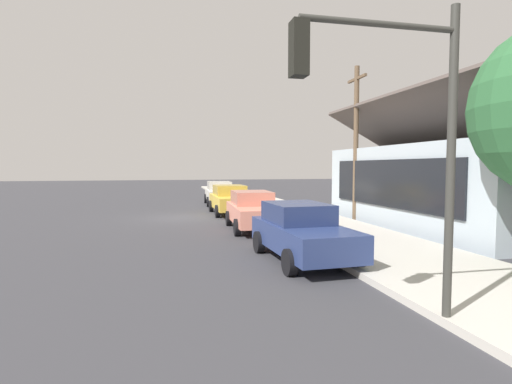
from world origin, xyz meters
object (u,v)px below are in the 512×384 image
at_px(car_navy, 302,231).
at_px(utility_pole_wooden, 356,140).
at_px(car_coral, 253,210).
at_px(car_mustard, 230,199).
at_px(fire_hydrant_red, 299,221).
at_px(car_ivory, 220,193).
at_px(traffic_light_main, 393,112).

height_order(car_navy, utility_pole_wooden, utility_pole_wooden).
distance_m(car_coral, car_navy, 5.72).
relative_size(car_coral, utility_pole_wooden, 0.60).
bearing_deg(utility_pole_wooden, car_mustard, -125.32).
bearing_deg(fire_hydrant_red, car_ivory, -173.66).
bearing_deg(car_coral, traffic_light_main, 1.43).
relative_size(car_ivory, utility_pole_wooden, 0.60).
xyz_separation_m(car_mustard, utility_pole_wooden, (3.96, 5.59, 3.11)).
height_order(car_mustard, fire_hydrant_red, car_mustard).
relative_size(car_ivory, car_coral, 1.00).
bearing_deg(traffic_light_main, car_ivory, 179.41).
xyz_separation_m(car_navy, traffic_light_main, (4.99, -0.27, 2.68)).
relative_size(car_mustard, car_coral, 1.00).
height_order(car_mustard, traffic_light_main, traffic_light_main).
height_order(car_mustard, car_navy, same).
height_order(car_coral, car_navy, same).
height_order(car_ivory, fire_hydrant_red, car_ivory).
relative_size(car_navy, utility_pole_wooden, 0.59).
bearing_deg(utility_pole_wooden, traffic_light_main, -24.37).
bearing_deg(car_mustard, utility_pole_wooden, 54.25).
bearing_deg(car_navy, utility_pole_wooden, 141.53).
bearing_deg(car_mustard, fire_hydrant_red, 11.98).
relative_size(car_navy, fire_hydrant_red, 6.25).
bearing_deg(fire_hydrant_red, traffic_light_main, -10.17).
relative_size(utility_pole_wooden, fire_hydrant_red, 10.56).
xyz_separation_m(car_coral, car_navy, (5.72, 0.15, -0.00)).
xyz_separation_m(traffic_light_main, fire_hydrant_red, (-9.25, 1.66, -2.99)).
bearing_deg(car_mustard, car_navy, 0.55).
bearing_deg(fire_hydrant_red, utility_pole_wooden, 129.08).
relative_size(traffic_light_main, fire_hydrant_red, 7.32).
height_order(car_coral, fire_hydrant_red, car_coral).
bearing_deg(traffic_light_main, car_mustard, 179.74).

